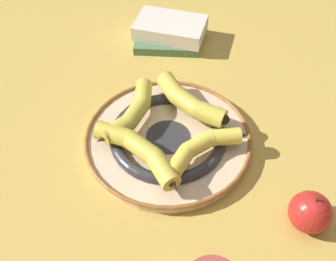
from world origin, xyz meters
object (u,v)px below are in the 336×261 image
at_px(banana_c, 187,100).
at_px(banana_d, 203,146).
at_px(banana_b, 131,113).
at_px(apple, 310,212).
at_px(decorative_bowl, 168,138).
at_px(book_stack, 170,32).
at_px(banana_a, 140,151).

distance_m(banana_c, banana_d, 0.12).
height_order(banana_b, apple, apple).
xyz_separation_m(decorative_bowl, book_stack, (-0.31, -0.17, 0.01)).
xyz_separation_m(banana_a, book_stack, (-0.38, -0.16, -0.02)).
bearing_deg(banana_c, decorative_bowl, -73.51).
bearing_deg(apple, book_stack, -126.74).
bearing_deg(banana_a, apple, -160.54).
height_order(banana_c, book_stack, banana_c).
bearing_deg(book_stack, banana_c, -70.58).
xyz_separation_m(banana_c, banana_d, (0.09, 0.08, -0.00)).
distance_m(decorative_bowl, banana_a, 0.09).
bearing_deg(banana_d, book_stack, -115.04).
distance_m(banana_a, banana_b, 0.10).
bearing_deg(banana_b, decorative_bowl, -90.62).
bearing_deg(apple, banana_a, -82.39).
xyz_separation_m(banana_d, apple, (0.03, 0.21, -0.02)).
xyz_separation_m(banana_a, banana_b, (-0.07, -0.07, -0.00)).
bearing_deg(banana_b, banana_d, -96.35).
xyz_separation_m(book_stack, apple, (0.34, 0.46, 0.01)).
height_order(banana_a, apple, apple).
bearing_deg(banana_a, book_stack, -56.13).
bearing_deg(banana_b, banana_a, -142.08).
height_order(banana_b, banana_c, banana_c).
distance_m(banana_d, book_stack, 0.40).
bearing_deg(apple, banana_b, -95.08).
height_order(decorative_bowl, banana_a, banana_a).
relative_size(banana_a, banana_d, 1.32).
relative_size(banana_b, banana_d, 1.18).
relative_size(decorative_bowl, apple, 3.97).
bearing_deg(banana_d, apple, 109.11).
height_order(banana_a, banana_d, banana_a).
relative_size(banana_b, apple, 2.32).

